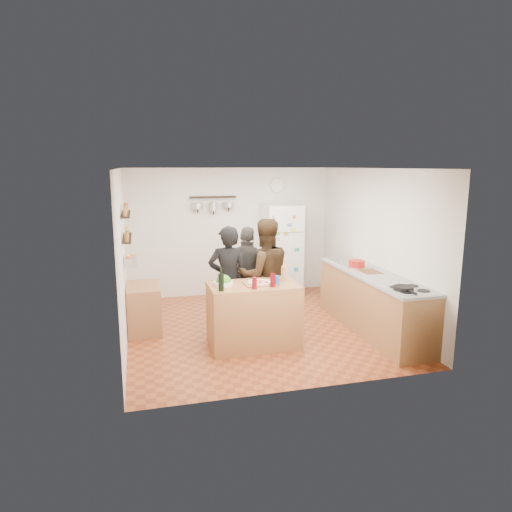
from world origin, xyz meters
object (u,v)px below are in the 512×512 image
object	(u,v)px
skillet	(403,288)
wall_clock	(277,186)
side_table	(144,308)
red_bowl	(357,264)
counter_run	(372,303)
pepper_mill	(283,275)
person_back	(248,276)
wine_bottle	(221,282)
fridge	(281,250)
person_left	(228,280)
prep_island	(254,315)
salt_canister	(277,280)
salad_bowl	(223,283)
person_center	(265,275)

from	to	relation	value
skillet	wall_clock	distance (m)	3.85
wall_clock	side_table	world-z (taller)	wall_clock
wall_clock	red_bowl	bearing A→B (deg)	-72.01
counter_run	pepper_mill	bearing A→B (deg)	-176.72
person_back	wall_clock	size ratio (longest dim) A/B	5.30
skillet	wall_clock	world-z (taller)	wall_clock
wine_bottle	person_back	bearing A→B (deg)	61.03
wine_bottle	fridge	world-z (taller)	fridge
person_left	red_bowl	xyz separation A→B (m)	(2.13, -0.01, 0.14)
prep_island	wall_clock	bearing A→B (deg)	66.73
salt_canister	prep_island	bearing A→B (deg)	158.20
salad_bowl	wine_bottle	bearing A→B (deg)	-106.50
salad_bowl	person_back	xyz separation A→B (m)	(0.58, 0.92, -0.14)
prep_island	person_left	size ratio (longest dim) A/B	0.75
skillet	red_bowl	bearing A→B (deg)	88.01
wine_bottle	counter_run	size ratio (longest dim) A/B	0.09
person_left	fridge	xyz separation A→B (m)	(1.43, 1.82, 0.07)
person_left	wall_clock	size ratio (longest dim) A/B	5.56
prep_island	person_back	distance (m)	1.04
person_center	counter_run	distance (m)	1.73
person_center	wall_clock	size ratio (longest dim) A/B	5.87
wall_clock	person_left	bearing A→B (deg)	-123.61
counter_run	fridge	bearing A→B (deg)	108.06
person_center	wine_bottle	bearing A→B (deg)	43.61
person_center	fridge	xyz separation A→B (m)	(0.87, 1.86, 0.02)
skillet	fridge	bearing A→B (deg)	101.26
red_bowl	side_table	distance (m)	3.47
salt_canister	counter_run	xyz separation A→B (m)	(1.64, 0.26, -0.53)
side_table	salad_bowl	bearing A→B (deg)	-41.72
salad_bowl	skillet	bearing A→B (deg)	-21.27
salad_bowl	fridge	world-z (taller)	fridge
person_left	side_table	world-z (taller)	person_left
pepper_mill	person_center	distance (m)	0.56
prep_island	wall_clock	size ratio (longest dim) A/B	4.17
pepper_mill	red_bowl	size ratio (longest dim) A/B	0.71
wine_bottle	skillet	xyz separation A→B (m)	(2.34, -0.61, -0.08)
wine_bottle	wall_clock	world-z (taller)	wall_clock
pepper_mill	salt_canister	bearing A→B (deg)	-131.42
wall_clock	prep_island	bearing A→B (deg)	-113.27
person_center	salad_bowl	bearing A→B (deg)	34.90
skillet	side_table	distance (m)	3.86
salt_canister	person_back	world-z (taller)	person_back
wine_bottle	person_left	world-z (taller)	person_left
pepper_mill	person_left	size ratio (longest dim) A/B	0.11
prep_island	salt_canister	bearing A→B (deg)	-21.80
fridge	side_table	bearing A→B (deg)	-152.14
pepper_mill	skillet	xyz separation A→B (m)	(1.39, -0.88, -0.06)
counter_run	skillet	world-z (taller)	skillet
person_back	side_table	size ratio (longest dim) A/B	1.99
person_left	person_back	xyz separation A→B (m)	(0.40, 0.35, -0.04)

